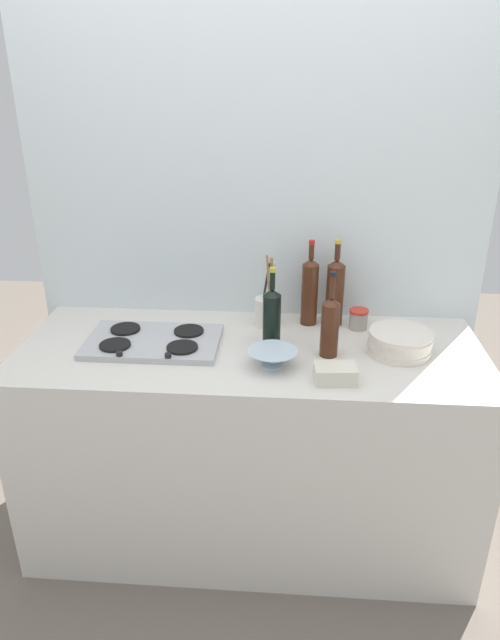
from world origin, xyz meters
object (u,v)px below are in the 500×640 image
wine_bottle_leftmost (335,291)px  mixing_bowl (273,357)px  wine_bottle_mid_right (310,291)px  butter_dish (335,374)px  plate_stack (400,342)px  stovetop_hob (153,341)px  wine_bottle_mid_left (272,316)px  wine_bottle_rightmost (330,325)px  utensil_crock (266,309)px  condiment_jar_front (358,319)px

wine_bottle_leftmost → mixing_bowl: wine_bottle_leftmost is taller
wine_bottle_mid_right → butter_dish: (0.08, -0.48, -0.12)m
plate_stack → mixing_bowl: bearing=-162.8°
stovetop_hob → mixing_bowl: 0.49m
wine_bottle_mid_left → wine_bottle_rightmost: size_ratio=0.95×
wine_bottle_mid_left → wine_bottle_mid_right: (0.15, 0.21, 0.03)m
wine_bottle_mid_right → butter_dish: 0.50m
wine_bottle_mid_left → utensil_crock: 0.19m
stovetop_hob → wine_bottle_leftmost: (0.71, 0.25, 0.13)m
wine_bottle_mid_left → wine_bottle_rightmost: bearing=-18.0°
mixing_bowl → stovetop_hob: bearing=163.2°
butter_dish → condiment_jar_front: (0.12, 0.44, 0.01)m
wine_bottle_mid_right → utensil_crock: bearing=-169.5°
stovetop_hob → mixing_bowl: (0.47, -0.14, 0.02)m
wine_bottle_rightmost → wine_bottle_mid_right: bearing=103.8°
stovetop_hob → condiment_jar_front: size_ratio=6.18×
mixing_bowl → wine_bottle_mid_left: bearing=93.9°
stovetop_hob → wine_bottle_mid_left: wine_bottle_mid_left is taller
wine_bottle_leftmost → wine_bottle_rightmost: wine_bottle_leftmost is taller
plate_stack → mixing_bowl: size_ratio=1.36×
plate_stack → utensil_crock: bearing=157.7°
stovetop_hob → plate_stack: (0.95, 0.00, 0.03)m
wine_bottle_rightmost → mixing_bowl: size_ratio=1.85×
plate_stack → utensil_crock: (-0.52, 0.21, 0.03)m
butter_dish → condiment_jar_front: size_ratio=1.71×
condiment_jar_front → wine_bottle_mid_left: bearing=-153.3°
wine_bottle_rightmost → utensil_crock: 0.36m
butter_dish → condiment_jar_front: bearing=74.6°
stovetop_hob → wine_bottle_mid_right: wine_bottle_mid_right is taller
plate_stack → wine_bottle_leftmost: wine_bottle_leftmost is taller
mixing_bowl → butter_dish: 0.24m
wine_bottle_mid_right → mixing_bowl: (-0.14, -0.39, -0.11)m
wine_bottle_mid_right → utensil_crock: 0.20m
utensil_crock → plate_stack: bearing=-22.3°
condiment_jar_front → plate_stack: bearing=-56.9°
wine_bottle_mid_right → butter_dish: bearing=-80.2°
wine_bottle_rightmost → utensil_crock: size_ratio=1.07×
wine_bottle_leftmost → utensil_crock: wine_bottle_leftmost is taller
wine_bottle_leftmost → mixing_bowl: bearing=-121.3°
plate_stack → wine_bottle_rightmost: wine_bottle_rightmost is taller
stovetop_hob → wine_bottle_mid_right: 0.67m
utensil_crock → wine_bottle_leftmost: bearing=7.3°
wine_bottle_mid_right → condiment_jar_front: size_ratio=4.33×
plate_stack → butter_dish: 0.35m
wine_bottle_mid_left → wine_bottle_rightmost: (0.22, -0.07, 0.00)m
mixing_bowl → utensil_crock: size_ratio=0.58×
plate_stack → wine_bottle_rightmost: 0.28m
butter_dish → wine_bottle_leftmost: bearing=87.4°
plate_stack → wine_bottle_mid_right: (-0.34, 0.24, 0.10)m
plate_stack → wine_bottle_mid_left: size_ratio=0.77×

